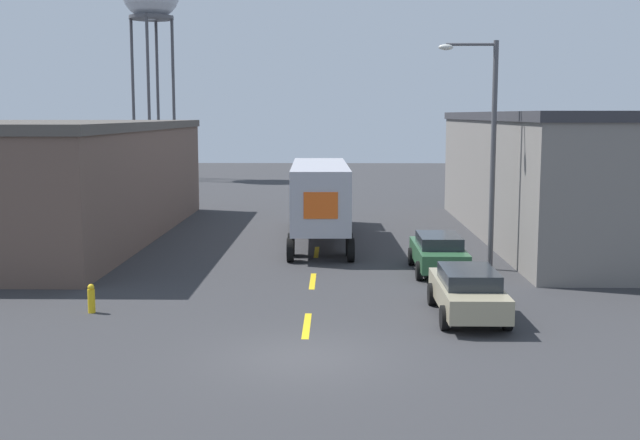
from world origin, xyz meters
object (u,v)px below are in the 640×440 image
Objects in this scene: semi_truck at (319,193)px; fire_hydrant at (91,298)px; street_lamp at (487,140)px; parked_car_right_near at (468,291)px; parked_car_right_mid at (438,252)px.

semi_truck is 15.11× the size of fire_hydrant.
fire_hydrant is (-13.15, -7.09, -4.54)m from street_lamp.
street_lamp is (1.86, 7.40, 4.19)m from parked_car_right_near.
street_lamp is (1.86, 0.64, 4.19)m from parked_car_right_mid.
parked_car_right_near is (4.67, -14.76, -1.47)m from semi_truck.
fire_hydrant is (-11.29, -6.46, -0.35)m from parked_car_right_mid.
street_lamp is (6.52, -7.35, 2.72)m from semi_truck.
street_lamp is at bearing 18.89° from parked_car_right_mid.
fire_hydrant is (-6.63, -14.45, -1.82)m from semi_truck.
parked_car_right_mid is (4.67, -7.99, -1.47)m from semi_truck.
parked_car_right_mid is 1.00× the size of parked_car_right_near.
parked_car_right_near is at bearing -104.10° from street_lamp.
semi_truck reaches higher than parked_car_right_mid.
parked_car_right_near is at bearing -74.00° from semi_truck.
parked_car_right_mid is at bearing -61.26° from semi_truck.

